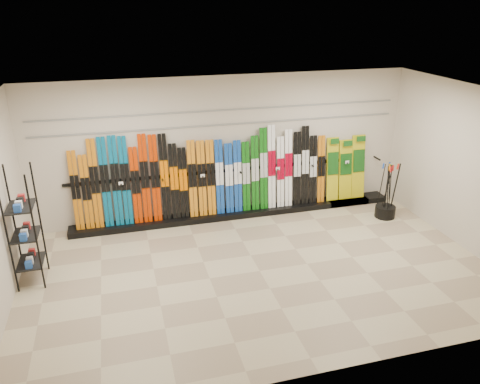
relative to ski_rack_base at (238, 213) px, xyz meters
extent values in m
plane|color=tan|center=(-0.22, -2.28, -0.06)|extent=(8.00, 8.00, 0.00)
plane|color=beige|center=(-0.22, 0.22, 1.44)|extent=(8.00, 0.00, 8.00)
plane|color=beige|center=(3.78, -2.28, 1.44)|extent=(0.00, 5.00, 5.00)
plane|color=silver|center=(-0.22, -2.28, 2.94)|extent=(8.00, 8.00, 0.00)
cube|color=black|center=(0.00, 0.00, 0.00)|extent=(8.00, 0.40, 0.12)
cube|color=#C56A0F|center=(-3.27, 0.03, 0.86)|extent=(0.17, 0.19, 1.60)
cube|color=#C56A0F|center=(-3.08, 0.03, 0.81)|extent=(0.17, 0.18, 1.51)
cube|color=#C56A0F|center=(-2.90, 0.05, 0.96)|extent=(0.17, 0.21, 1.80)
cube|color=#05577E|center=(-2.70, 0.05, 0.97)|extent=(0.17, 0.21, 1.83)
cube|color=#05577E|center=(-2.50, 0.05, 0.98)|extent=(0.17, 0.21, 1.84)
cube|color=#05577E|center=(-2.31, 0.05, 0.97)|extent=(0.17, 0.21, 1.81)
cube|color=#BB2A00|center=(-2.12, 0.03, 0.85)|extent=(0.17, 0.18, 1.58)
cube|color=#BB2A00|center=(-1.93, 0.05, 0.97)|extent=(0.17, 0.21, 1.83)
cube|color=#BB2A00|center=(-1.73, 0.05, 0.96)|extent=(0.17, 0.21, 1.80)
cube|color=black|center=(-1.54, 0.05, 0.96)|extent=(0.17, 0.21, 1.80)
cube|color=black|center=(-1.34, 0.03, 0.86)|extent=(0.17, 0.18, 1.59)
cube|color=black|center=(-1.16, 0.03, 0.81)|extent=(0.17, 0.17, 1.50)
cube|color=orange|center=(-0.97, 0.04, 0.87)|extent=(0.17, 0.19, 1.63)
cube|color=orange|center=(-0.77, 0.04, 0.86)|extent=(0.17, 0.19, 1.61)
cube|color=orange|center=(-0.58, 0.04, 0.86)|extent=(0.17, 0.19, 1.61)
cube|color=#1448AF|center=(-0.39, 0.03, 0.86)|extent=(0.17, 0.19, 1.60)
cube|color=#1448AF|center=(-0.19, 0.03, 0.81)|extent=(0.17, 0.18, 1.51)
cube|color=#1448AF|center=(0.00, 0.03, 0.84)|extent=(0.17, 0.18, 1.56)
cube|color=#126312|center=(0.19, 0.03, 0.82)|extent=(0.17, 0.18, 1.51)
cube|color=#126312|center=(0.39, 0.04, 0.87)|extent=(0.17, 0.19, 1.63)
cube|color=#126312|center=(0.58, 0.04, 0.95)|extent=(0.17, 0.20, 1.78)
cube|color=white|center=(0.76, 0.05, 0.97)|extent=(0.17, 0.21, 1.82)
cube|color=white|center=(0.97, 0.03, 0.84)|extent=(0.17, 0.18, 1.56)
cube|color=white|center=(1.15, 0.04, 0.91)|extent=(0.17, 0.20, 1.70)
cube|color=black|center=(1.35, 0.04, 0.88)|extent=(0.17, 0.19, 1.64)
cube|color=black|center=(1.54, 0.04, 0.94)|extent=(0.17, 0.20, 1.75)
cube|color=black|center=(1.73, 0.03, 0.83)|extent=(0.17, 0.18, 1.53)
cube|color=#C56A0F|center=(1.93, 0.03, 0.82)|extent=(0.17, 0.18, 1.52)
cube|color=gold|center=(2.23, 0.07, 0.78)|extent=(0.28, 0.22, 1.44)
cube|color=gold|center=(2.54, 0.07, 0.74)|extent=(0.31, 0.21, 1.37)
cube|color=gold|center=(2.87, 0.07, 0.78)|extent=(0.32, 0.22, 1.45)
cube|color=black|center=(-3.97, -1.54, 0.93)|extent=(0.40, 0.60, 1.98)
cylinder|color=black|center=(3.06, -0.90, 0.07)|extent=(0.43, 0.43, 0.25)
cylinder|color=black|center=(3.23, -0.91, 0.55)|extent=(0.15, 0.05, 1.17)
cylinder|color=black|center=(3.23, -0.89, 0.55)|extent=(0.14, 0.03, 1.18)
cylinder|color=black|center=(2.96, -0.78, 0.55)|extent=(0.04, 0.13, 1.18)
cylinder|color=black|center=(3.03, -0.89, 0.55)|extent=(0.13, 0.12, 1.17)
cylinder|color=black|center=(2.98, -1.02, 0.55)|extent=(0.08, 0.13, 1.18)
cylinder|color=black|center=(3.02, -0.91, 0.55)|extent=(0.10, 0.05, 1.18)
cylinder|color=black|center=(3.11, -0.76, 0.55)|extent=(0.04, 0.02, 1.18)
cylinder|color=black|center=(3.08, -0.92, 0.55)|extent=(0.09, 0.14, 1.17)
cylinder|color=black|center=(3.09, -0.94, 0.55)|extent=(0.07, 0.04, 1.18)
cylinder|color=black|center=(3.05, -0.87, 0.55)|extent=(0.03, 0.10, 1.18)
cube|color=gray|center=(-0.22, 0.20, 1.94)|extent=(7.60, 0.02, 0.03)
cube|color=gray|center=(-0.22, 0.20, 2.24)|extent=(7.60, 0.02, 0.03)
camera|label=1|loc=(-2.41, -8.94, 4.32)|focal=35.00mm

